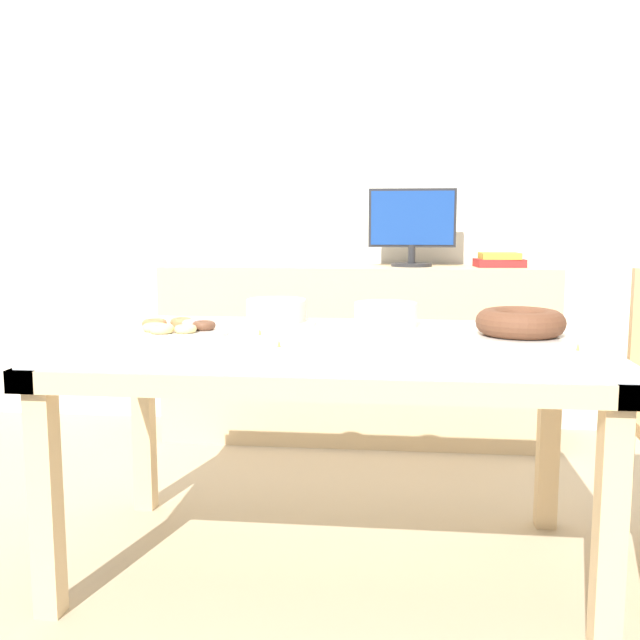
# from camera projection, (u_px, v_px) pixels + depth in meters

# --- Properties ---
(ground_plane) EXTENTS (12.00, 12.00, 0.00)m
(ground_plane) POSITION_uv_depth(u_px,v_px,m) (329.00, 564.00, 2.27)
(ground_plane) COLOR tan
(wall_back) EXTENTS (8.00, 0.10, 2.60)m
(wall_back) POSITION_uv_depth(u_px,v_px,m) (361.00, 182.00, 3.77)
(wall_back) COLOR silver
(wall_back) RESTS_ON ground
(dining_table) EXTENTS (1.61, 0.88, 0.74)m
(dining_table) POSITION_uv_depth(u_px,v_px,m) (330.00, 365.00, 2.19)
(dining_table) COLOR silver
(dining_table) RESTS_ON ground
(sideboard) EXTENTS (1.91, 0.44, 0.87)m
(sideboard) POSITION_uv_depth(u_px,v_px,m) (357.00, 353.00, 3.59)
(sideboard) COLOR #D1B284
(sideboard) RESTS_ON ground
(computer_monitor) EXTENTS (0.42, 0.20, 0.38)m
(computer_monitor) POSITION_uv_depth(u_px,v_px,m) (412.00, 228.00, 3.47)
(computer_monitor) COLOR #262628
(computer_monitor) RESTS_ON sideboard
(book_stack) EXTENTS (0.24, 0.19, 0.07)m
(book_stack) POSITION_uv_depth(u_px,v_px,m) (499.00, 260.00, 3.45)
(book_stack) COLOR maroon
(book_stack) RESTS_ON sideboard
(cake_chocolate_round) EXTENTS (0.27, 0.27, 0.09)m
(cake_chocolate_round) POSITION_uv_depth(u_px,v_px,m) (276.00, 313.00, 2.43)
(cake_chocolate_round) COLOR silver
(cake_chocolate_round) RESTS_ON dining_table
(cake_golden_bundt) EXTENTS (0.32, 0.32, 0.09)m
(cake_golden_bundt) POSITION_uv_depth(u_px,v_px,m) (520.00, 325.00, 2.12)
(cake_golden_bundt) COLOR silver
(cake_golden_bundt) RESTS_ON dining_table
(pastry_platter) EXTENTS (0.33, 0.33, 0.04)m
(pastry_platter) POSITION_uv_depth(u_px,v_px,m) (176.00, 329.00, 2.22)
(pastry_platter) COLOR silver
(pastry_platter) RESTS_ON dining_table
(plate_stack) EXTENTS (0.21, 0.21, 0.08)m
(plate_stack) POSITION_uv_depth(u_px,v_px,m) (386.00, 314.00, 2.39)
(plate_stack) COLOR silver
(plate_stack) RESTS_ON dining_table
(tealight_near_cakes) EXTENTS (0.04, 0.04, 0.04)m
(tealight_near_cakes) POSITION_uv_depth(u_px,v_px,m) (260.00, 337.00, 2.10)
(tealight_near_cakes) COLOR silver
(tealight_near_cakes) RESTS_ON dining_table
(tealight_centre) EXTENTS (0.04, 0.04, 0.04)m
(tealight_centre) POSITION_uv_depth(u_px,v_px,m) (578.00, 353.00, 1.84)
(tealight_centre) COLOR silver
(tealight_centre) RESTS_ON dining_table
(tealight_near_front) EXTENTS (0.04, 0.04, 0.04)m
(tealight_near_front) POSITION_uv_depth(u_px,v_px,m) (279.00, 349.00, 1.89)
(tealight_near_front) COLOR silver
(tealight_near_front) RESTS_ON dining_table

